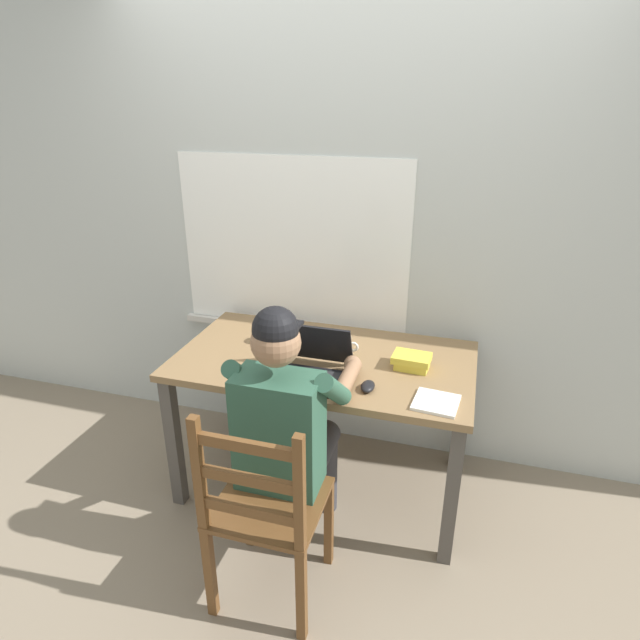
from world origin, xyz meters
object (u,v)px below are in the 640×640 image
Objects in this scene: computer_mouse at (368,386)px; book_stack_main at (412,361)px; desk at (324,375)px; coffee_mug_dark at (270,335)px; seated_person at (288,422)px; wooden_chair at (265,510)px; coffee_mug_white at (344,347)px; laptop at (312,365)px.

book_stack_main reaches higher than computer_mouse.
desk is at bearing -178.00° from book_stack_main.
coffee_mug_dark is at bearing 165.39° from desk.
desk is 1.16× the size of seated_person.
wooden_chair is (-0.02, -0.75, -0.20)m from desk.
desk is 7.91× the size of book_stack_main.
desk is 0.44m from book_stack_main.
seated_person is 0.64m from coffee_mug_dark.
coffee_mug_white reaches higher than coffee_mug_dark.
wooden_chair is at bearing -119.24° from computer_mouse.
coffee_mug_white is at bearing 121.79° from computer_mouse.
laptop is at bearing -40.76° from coffee_mug_dark.
seated_person is 0.32m from laptop.
coffee_mug_white is at bearing -5.12° from coffee_mug_dark.
wooden_chair reaches higher than coffee_mug_white.
laptop reaches higher than coffee_mug_dark.
coffee_mug_white is (0.09, 0.05, 0.15)m from desk.
seated_person is at bearing -132.31° from book_stack_main.
book_stack_main is (0.42, 0.01, 0.13)m from desk.
seated_person is at bearing -140.97° from computer_mouse.
laptop is at bearing -112.93° from coffee_mug_white.
wooden_chair is 8.57× the size of coffee_mug_white.
seated_person is 1.32× the size of wooden_chair.
coffee_mug_white is 0.91× the size of coffee_mug_dark.
seated_person is 12.47× the size of computer_mouse.
seated_person is 3.78× the size of laptop.
book_stack_main is at bearing 24.71° from laptop.
seated_person is 0.38m from computer_mouse.
laptop is at bearing 88.67° from wooden_chair.
wooden_chair is 9.42× the size of computer_mouse.
desk is 0.78m from wooden_chair.
computer_mouse is 0.30m from book_stack_main.
laptop is 0.48m from book_stack_main.
coffee_mug_white is at bearing 67.07° from laptop.
book_stack_main is at bearing -5.21° from coffee_mug_dark.
coffee_mug_dark is at bearing 117.98° from seated_person.
coffee_mug_white reaches higher than desk.
coffee_mug_dark is (-0.30, 0.56, 0.11)m from seated_person.
seated_person reaches higher than computer_mouse.
desk is 14.42× the size of computer_mouse.
wooden_chair is at bearing -120.03° from book_stack_main.
seated_person reaches higher than desk.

